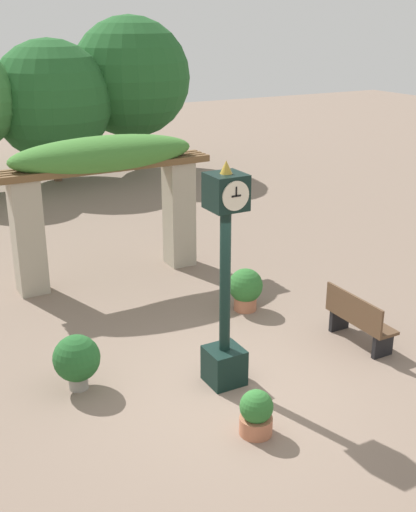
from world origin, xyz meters
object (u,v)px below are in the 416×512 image
at_px(potted_plant_near_right, 246,288).
at_px(park_bench, 358,320).
at_px(potted_plant_far_left, 256,413).
at_px(potted_plant_near_left, 77,359).
at_px(pedestal_clock, 225,288).

relative_size(potted_plant_near_right, park_bench, 0.60).
xyz_separation_m(potted_plant_near_right, potted_plant_far_left, (-1.87, -3.28, -0.12)).
height_order(potted_plant_near_right, potted_plant_far_left, potted_plant_near_right).
bearing_deg(potted_plant_far_left, potted_plant_near_left, 128.03).
relative_size(potted_plant_far_left, park_bench, 0.47).
height_order(potted_plant_near_left, potted_plant_near_right, potted_plant_near_left).
bearing_deg(potted_plant_near_right, potted_plant_near_left, -162.51).
bearing_deg(park_bench, potted_plant_near_right, 25.08).
distance_m(pedestal_clock, potted_plant_near_left, 2.38).
distance_m(potted_plant_far_left, park_bench, 3.08).
xyz_separation_m(pedestal_clock, potted_plant_near_right, (1.60, 1.99, -1.09)).
xyz_separation_m(potted_plant_near_right, park_bench, (0.94, -2.00, -0.00)).
height_order(potted_plant_near_right, park_bench, park_bench).
distance_m(potted_plant_near_left, park_bench, 4.58).
distance_m(pedestal_clock, potted_plant_far_left, 1.79).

